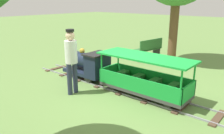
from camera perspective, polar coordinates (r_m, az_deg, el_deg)
ground_plane at (r=6.02m, az=2.82°, el=-5.70°), size 60.00×60.00×0.00m
track at (r=6.17m, az=0.80°, el=-4.95°), size 0.78×6.05×0.04m
locomotive at (r=6.68m, az=-5.98°, el=0.87°), size 0.74×1.44×1.05m
passenger_car at (r=5.54m, az=8.04°, el=-3.20°), size 0.84×2.35×0.97m
conductor_person at (r=5.57m, az=-10.22°, el=2.58°), size 0.30×0.30×1.62m
park_bench at (r=9.06m, az=9.20°, el=4.45°), size 1.35×0.59×0.82m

